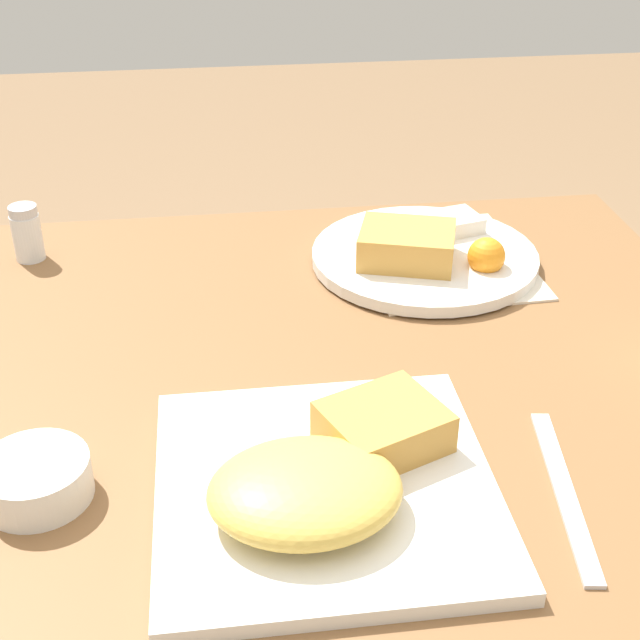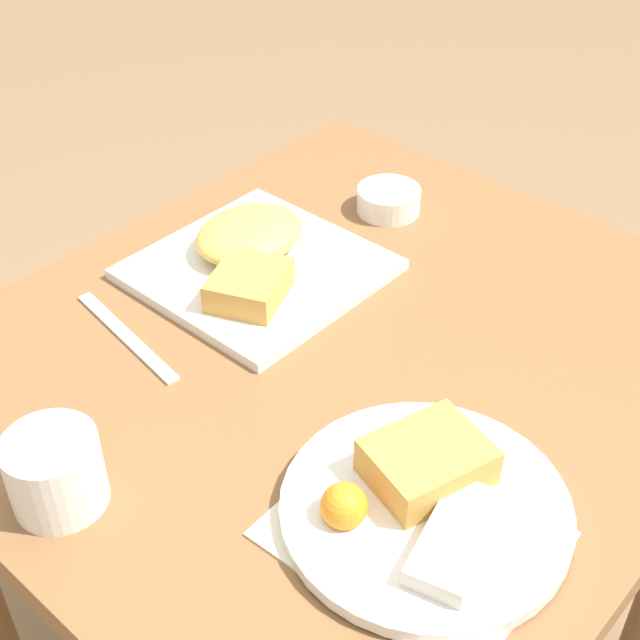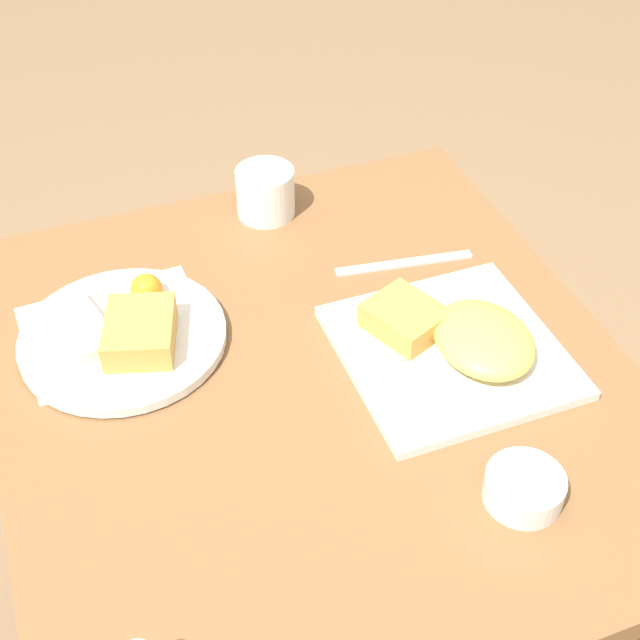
{
  "view_description": "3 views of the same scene",
  "coord_description": "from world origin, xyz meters",
  "px_view_note": "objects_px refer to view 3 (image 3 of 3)",
  "views": [
    {
      "loc": [
        -0.11,
        -0.72,
        1.25
      ],
      "look_at": [
        -0.01,
        0.02,
        0.8
      ],
      "focal_mm": 50.0,
      "sensor_mm": 36.0,
      "label": 1
    },
    {
      "loc": [
        0.61,
        0.5,
        1.41
      ],
      "look_at": [
        0.03,
        -0.02,
        0.8
      ],
      "focal_mm": 50.0,
      "sensor_mm": 36.0,
      "label": 2
    },
    {
      "loc": [
        -0.75,
        0.27,
        1.57
      ],
      "look_at": [
        0.04,
        -0.02,
        0.81
      ],
      "focal_mm": 50.0,
      "sensor_mm": 36.0,
      "label": 3
    }
  ],
  "objects_px": {
    "plate_square_near": "(457,342)",
    "plate_oval_far": "(125,333)",
    "sauce_ramekin": "(524,487)",
    "butter_knife": "(404,263)",
    "coffee_mug": "(265,192)"
  },
  "relations": [
    {
      "from": "sauce_ramekin",
      "to": "plate_square_near",
      "type": "bearing_deg",
      "value": -8.72
    },
    {
      "from": "plate_square_near",
      "to": "plate_oval_far",
      "type": "bearing_deg",
      "value": 66.45
    },
    {
      "from": "butter_knife",
      "to": "coffee_mug",
      "type": "xyz_separation_m",
      "value": [
        0.19,
        0.15,
        0.04
      ]
    },
    {
      "from": "plate_square_near",
      "to": "plate_oval_far",
      "type": "distance_m",
      "value": 0.43
    },
    {
      "from": "plate_square_near",
      "to": "sauce_ramekin",
      "type": "height_order",
      "value": "plate_square_near"
    },
    {
      "from": "plate_square_near",
      "to": "sauce_ramekin",
      "type": "distance_m",
      "value": 0.23
    },
    {
      "from": "coffee_mug",
      "to": "plate_oval_far",
      "type": "bearing_deg",
      "value": 129.07
    },
    {
      "from": "plate_square_near",
      "to": "sauce_ramekin",
      "type": "bearing_deg",
      "value": 171.28
    },
    {
      "from": "plate_square_near",
      "to": "butter_knife",
      "type": "xyz_separation_m",
      "value": [
        0.19,
        -0.02,
        -0.02
      ]
    },
    {
      "from": "sauce_ramekin",
      "to": "plate_oval_far",
      "type": "bearing_deg",
      "value": 41.79
    },
    {
      "from": "plate_square_near",
      "to": "sauce_ramekin",
      "type": "relative_size",
      "value": 3.07
    },
    {
      "from": "plate_square_near",
      "to": "coffee_mug",
      "type": "bearing_deg",
      "value": 18.68
    },
    {
      "from": "plate_oval_far",
      "to": "butter_knife",
      "type": "distance_m",
      "value": 0.41
    },
    {
      "from": "butter_knife",
      "to": "coffee_mug",
      "type": "relative_size",
      "value": 2.28
    },
    {
      "from": "plate_square_near",
      "to": "coffee_mug",
      "type": "distance_m",
      "value": 0.41
    }
  ]
}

